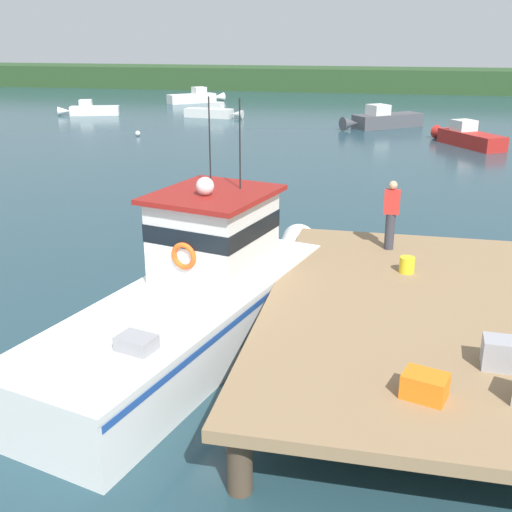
% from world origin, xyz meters
% --- Properties ---
extents(ground_plane, '(200.00, 200.00, 0.00)m').
position_xyz_m(ground_plane, '(0.00, 0.00, 0.00)').
color(ground_plane, '#23424C').
extents(dock, '(6.00, 9.00, 1.20)m').
position_xyz_m(dock, '(4.80, 0.00, 1.07)').
color(dock, '#4C3D2D').
rests_on(dock, ground).
extents(main_fishing_boat, '(4.48, 9.94, 4.80)m').
position_xyz_m(main_fishing_boat, '(0.34, 0.13, 1.01)').
color(main_fishing_boat, white).
rests_on(main_fishing_boat, ground).
extents(crate_stack_near_edge, '(0.62, 0.47, 0.47)m').
position_xyz_m(crate_stack_near_edge, '(5.78, -2.00, 1.43)').
color(crate_stack_near_edge, '#9E9EA3').
rests_on(crate_stack_near_edge, dock).
extents(crate_single_by_cleat, '(0.70, 0.60, 0.36)m').
position_xyz_m(crate_single_by_cleat, '(4.61, -3.10, 1.38)').
color(crate_single_by_cleat, orange).
rests_on(crate_single_by_cleat, dock).
extents(bait_bucket, '(0.32, 0.32, 0.34)m').
position_xyz_m(bait_bucket, '(4.42, 1.80, 1.37)').
color(bait_bucket, yellow).
rests_on(bait_bucket, dock).
extents(deckhand_by_the_boat, '(0.36, 0.22, 1.63)m').
position_xyz_m(deckhand_by_the_boat, '(4.03, 3.30, 2.06)').
color(deckhand_by_the_boat, '#383842').
rests_on(deckhand_by_the_boat, dock).
extents(moored_boat_near_channel, '(5.50, 4.76, 1.55)m').
position_xyz_m(moored_boat_near_channel, '(3.23, 32.44, 0.53)').
color(moored_boat_near_channel, '#4C4C51').
rests_on(moored_boat_near_channel, ground).
extents(moored_boat_far_right, '(3.84, 5.20, 1.39)m').
position_xyz_m(moored_boat_far_right, '(8.07, 26.17, 0.48)').
color(moored_boat_far_right, red).
rests_on(moored_boat_far_right, ground).
extents(moored_boat_outer_mooring, '(4.61, 1.58, 1.15)m').
position_xyz_m(moored_boat_outer_mooring, '(-9.41, 35.23, 0.40)').
color(moored_boat_outer_mooring, silver).
rests_on(moored_boat_outer_mooring, ground).
extents(moored_boat_far_left, '(4.78, 4.47, 1.39)m').
position_xyz_m(moored_boat_far_left, '(-13.94, 45.34, 0.48)').
color(moored_boat_far_left, white).
rests_on(moored_boat_far_left, ground).
extents(moored_boat_mid_harbor, '(4.67, 2.42, 1.18)m').
position_xyz_m(moored_boat_mid_harbor, '(-19.14, 34.71, 0.40)').
color(moored_boat_mid_harbor, white).
rests_on(moored_boat_mid_harbor, ground).
extents(mooring_buoy_channel_marker, '(0.32, 0.32, 0.32)m').
position_xyz_m(mooring_buoy_channel_marker, '(-11.48, 25.55, 0.16)').
color(mooring_buoy_channel_marker, silver).
rests_on(mooring_buoy_channel_marker, ground).
extents(mooring_buoy_inshore, '(0.33, 0.33, 0.33)m').
position_xyz_m(mooring_buoy_inshore, '(-3.17, 8.62, 0.16)').
color(mooring_buoy_inshore, red).
rests_on(mooring_buoy_inshore, ground).
extents(far_shoreline, '(120.00, 8.00, 2.40)m').
position_xyz_m(far_shoreline, '(0.00, 62.00, 1.20)').
color(far_shoreline, '#284723').
rests_on(far_shoreline, ground).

